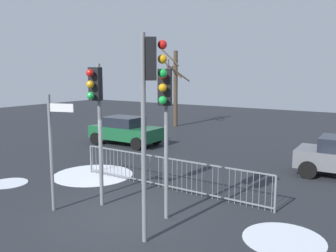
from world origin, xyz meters
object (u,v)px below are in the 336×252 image
Objects in this scene: traffic_light_foreground_right at (165,108)px; traffic_light_rear_left at (96,103)px; direction_sign_post at (53,147)px; bare_tree_left at (175,85)px; traffic_light_mid_right at (150,92)px; car_green_near at (125,130)px.

traffic_light_rear_left reaches higher than traffic_light_foreground_right.
direction_sign_post is (-2.94, -1.10, -1.13)m from traffic_light_foreground_right.
bare_tree_left is at bearing 94.21° from direction_sign_post.
traffic_light_foreground_right is at bearing 175.29° from traffic_light_rear_left.
traffic_light_mid_right reaches higher than direction_sign_post.
traffic_light_rear_left reaches higher than car_green_near.
direction_sign_post reaches higher than car_green_near.
traffic_light_mid_right is (0.38, -1.16, 0.47)m from traffic_light_foreground_right.
direction_sign_post is (-3.31, 0.06, -1.59)m from traffic_light_mid_right.
direction_sign_post is at bearing -0.55° from traffic_light_foreground_right.
traffic_light_foreground_right is at bearing -58.83° from bare_tree_left.
car_green_near is 7.36m from bare_tree_left.
traffic_light_rear_left is 15.72m from bare_tree_left.
traffic_light_rear_left is 1.25× the size of direction_sign_post.
traffic_light_rear_left is 0.74× the size of bare_tree_left.
direction_sign_post is (-0.82, -0.87, -1.16)m from traffic_light_rear_left.
car_green_near is (-5.18, 7.41, -2.20)m from traffic_light_rear_left.
traffic_light_foreground_right is at bearing 157.27° from traffic_light_mid_right.
traffic_light_foreground_right is 0.73× the size of bare_tree_left.
traffic_light_mid_right is 1.21× the size of car_green_near.
traffic_light_foreground_right is 1.24× the size of direction_sign_post.
car_green_near is (-4.36, 8.28, -1.04)m from direction_sign_post.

